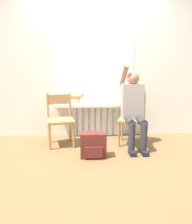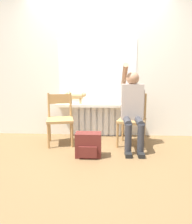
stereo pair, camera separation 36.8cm
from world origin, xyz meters
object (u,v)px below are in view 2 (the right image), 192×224
(chair_right, at_px, (132,119))
(person, at_px, (133,106))
(chair_left, at_px, (60,118))
(backpack, at_px, (88,145))
(cat, at_px, (76,96))

(chair_right, xyz_separation_m, person, (-0.01, -0.11, 0.22))
(person, bearing_deg, chair_left, 174.54)
(chair_left, bearing_deg, backpack, -59.59)
(chair_left, height_order, person, person)
(person, height_order, cat, person)
(cat, height_order, backpack, cat)
(backpack, bearing_deg, chair_right, 40.68)
(person, relative_size, backpack, 3.69)
(chair_left, relative_size, chair_right, 1.00)
(chair_right, relative_size, person, 0.63)
(cat, relative_size, backpack, 1.27)
(chair_right, bearing_deg, chair_left, -163.52)
(chair_right, height_order, cat, cat)
(chair_right, relative_size, cat, 1.84)
(chair_left, relative_size, backpack, 2.34)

